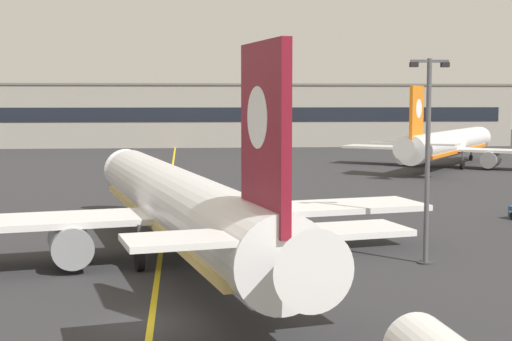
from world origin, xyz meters
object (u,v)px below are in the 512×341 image
(airliner_background, at_px, (448,145))
(apron_lamp_post, at_px, (428,157))
(airliner_foreground, at_px, (178,204))
(safety_cone_by_nose_gear, at_px, (192,215))

(airliner_background, xyz_separation_m, apron_lamp_post, (-22.36, -59.87, 2.96))
(airliner_foreground, xyz_separation_m, apron_lamp_post, (14.25, -1.97, 2.81))
(airliner_background, bearing_deg, apron_lamp_post, -110.48)
(airliner_foreground, relative_size, safety_cone_by_nose_gear, 74.65)
(airliner_background, bearing_deg, airliner_foreground, -122.31)
(airliner_background, height_order, safety_cone_by_nose_gear, airliner_background)
(airliner_foreground, height_order, safety_cone_by_nose_gear, airliner_foreground)
(airliner_foreground, bearing_deg, safety_cone_by_nose_gear, 86.87)
(apron_lamp_post, xyz_separation_m, safety_cone_by_nose_gear, (-13.39, 17.73, -5.92))
(apron_lamp_post, bearing_deg, airliner_foreground, 172.12)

